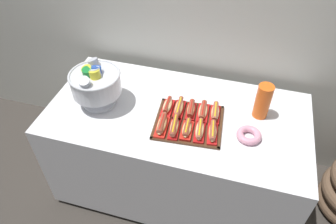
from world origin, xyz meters
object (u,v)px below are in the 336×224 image
object	(u,v)px
hot_dog_7	(191,110)
hot_dog_3	(200,131)
hot_dog_1	(174,127)
hot_dog_6	(179,108)
serving_tray	(189,123)
hot_dog_5	(167,107)
hot_dog_8	(203,111)
punch_bowl	(95,82)
hot_dog_0	(162,125)
hot_dog_9	(215,113)
buffet_table	(176,150)
donut	(249,135)
cup_stack	(263,101)
hot_dog_4	(213,132)
hot_dog_2	(187,129)

from	to	relation	value
hot_dog_7	hot_dog_3	bearing A→B (deg)	-60.80
hot_dog_1	hot_dog_6	bearing A→B (deg)	94.75
hot_dog_7	serving_tray	bearing A→B (deg)	-85.25
hot_dog_5	hot_dog_8	xyz separation A→B (m)	(0.22, 0.02, -0.00)
serving_tray	punch_bowl	xyz separation A→B (m)	(-0.60, 0.02, 0.16)
hot_dog_0	hot_dog_9	distance (m)	0.34
hot_dog_3	hot_dog_7	bearing A→B (deg)	119.20
buffet_table	hot_dog_0	xyz separation A→B (m)	(-0.05, -0.17, 0.41)
hot_dog_3	donut	bearing A→B (deg)	11.21
buffet_table	hot_dog_1	bearing A→B (deg)	-81.48
hot_dog_9	donut	xyz separation A→B (m)	(0.22, -0.12, -0.02)
hot_dog_1	cup_stack	distance (m)	0.56
serving_tray	hot_dog_4	world-z (taller)	hot_dog_4
hot_dog_1	hot_dog_5	distance (m)	0.18
hot_dog_5	punch_bowl	distance (m)	0.47
hot_dog_4	hot_dog_7	size ratio (longest dim) A/B	1.08
hot_dog_4	hot_dog_9	bearing A→B (deg)	94.75
hot_dog_8	buffet_table	bearing A→B (deg)	-174.96
hot_dog_2	hot_dog_4	xyz separation A→B (m)	(0.15, 0.01, 0.00)
hot_dog_4	hot_dog_9	distance (m)	0.17
hot_dog_8	punch_bowl	world-z (taller)	punch_bowl
donut	hot_dog_0	bearing A→B (deg)	-171.64
hot_dog_2	hot_dog_7	distance (m)	0.17
buffet_table	punch_bowl	xyz separation A→B (m)	(-0.51, -0.05, 0.54)
hot_dog_7	hot_dog_9	world-z (taller)	hot_dog_9
hot_dog_1	punch_bowl	bearing A→B (deg)	168.41
hot_dog_3	hot_dog_7	world-z (taller)	hot_dog_7
serving_tray	donut	xyz separation A→B (m)	(0.36, -0.02, 0.02)
hot_dog_3	hot_dog_9	bearing A→B (deg)	70.31
hot_dog_3	hot_dog_8	size ratio (longest dim) A/B	0.99
cup_stack	donut	distance (m)	0.24
hot_dog_5	punch_bowl	xyz separation A→B (m)	(-0.45, -0.05, 0.13)
hot_dog_3	punch_bowl	world-z (taller)	punch_bowl
hot_dog_8	hot_dog_9	world-z (taller)	hot_dog_9
hot_dog_3	punch_bowl	xyz separation A→B (m)	(-0.69, 0.10, 0.13)
hot_dog_7	hot_dog_9	bearing A→B (deg)	4.75
hot_dog_1	hot_dog_6	distance (m)	0.17
hot_dog_9	hot_dog_4	bearing A→B (deg)	-85.25
hot_dog_1	donut	size ratio (longest dim) A/B	1.27
hot_dog_9	punch_bowl	distance (m)	0.76
hot_dog_3	hot_dog_9	size ratio (longest dim) A/B	1.00
hot_dog_3	hot_dog_4	size ratio (longest dim) A/B	1.01
punch_bowl	hot_dog_3	bearing A→B (deg)	-8.10
hot_dog_3	punch_bowl	bearing A→B (deg)	171.90
hot_dog_0	donut	xyz separation A→B (m)	(0.50, 0.07, -0.02)
buffet_table	hot_dog_9	distance (m)	0.47
serving_tray	donut	size ratio (longest dim) A/B	2.99
serving_tray	hot_dog_1	bearing A→B (deg)	-127.52
serving_tray	hot_dog_9	bearing A→B (deg)	33.56
hot_dog_2	hot_dog_3	xyz separation A→B (m)	(0.07, 0.01, 0.00)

